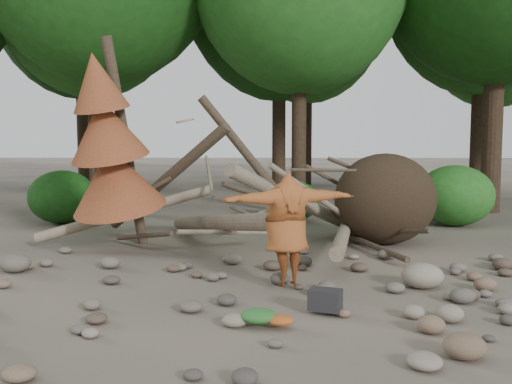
{
  "coord_description": "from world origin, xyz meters",
  "views": [
    {
      "loc": [
        0.04,
        -8.02,
        2.3
      ],
      "look_at": [
        -0.14,
        1.5,
        1.4
      ],
      "focal_mm": 40.0,
      "sensor_mm": 36.0,
      "label": 1
    }
  ],
  "objects": [
    {
      "name": "ground",
      "position": [
        0.0,
        0.0,
        0.0
      ],
      "size": [
        120.0,
        120.0,
        0.0
      ],
      "primitive_type": "plane",
      "color": "#514C44",
      "rests_on": "ground"
    },
    {
      "name": "bush_right",
      "position": [
        5.0,
        7.0,
        0.8
      ],
      "size": [
        2.0,
        2.0,
        1.6
      ],
      "primitive_type": "ellipsoid",
      "color": "#2A7123",
      "rests_on": "ground"
    },
    {
      "name": "bush_left",
      "position": [
        -5.5,
        7.2,
        0.72
      ],
      "size": [
        1.8,
        1.8,
        1.44
      ],
      "primitive_type": "ellipsoid",
      "color": "#184B14",
      "rests_on": "ground"
    },
    {
      "name": "deadfall_pile",
      "position": [
        2.02,
        4.24,
        0.95
      ],
      "size": [
        8.55,
        5.24,
        3.3
      ],
      "color": "#332619",
      "rests_on": "ground"
    },
    {
      "name": "cloth_orange",
      "position": [
        0.2,
        -1.31,
        0.06
      ],
      "size": [
        0.33,
        0.27,
        0.12
      ],
      "primitive_type": "ellipsoid",
      "color": "#AC4F1D",
      "rests_on": "ground"
    },
    {
      "name": "cloth_green",
      "position": [
        -0.06,
        -1.24,
        0.09
      ],
      "size": [
        0.46,
        0.38,
        0.17
      ],
      "primitive_type": "ellipsoid",
      "color": "#2A6628",
      "rests_on": "ground"
    },
    {
      "name": "boulder_front_right",
      "position": [
        2.1,
        -2.22,
        0.14
      ],
      "size": [
        0.46,
        0.41,
        0.27
      ],
      "primitive_type": "ellipsoid",
      "color": "brown",
      "rests_on": "ground"
    },
    {
      "name": "boulder_mid_right",
      "position": [
        2.44,
        0.63,
        0.19
      ],
      "size": [
        0.64,
        0.58,
        0.39
      ],
      "primitive_type": "ellipsoid",
      "color": "gray",
      "rests_on": "ground"
    },
    {
      "name": "boulder_mid_left",
      "position": [
        -4.29,
        1.54,
        0.16
      ],
      "size": [
        0.54,
        0.48,
        0.32
      ],
      "primitive_type": "ellipsoid",
      "color": "#635C54",
      "rests_on": "ground"
    },
    {
      "name": "dead_conifer",
      "position": [
        -3.12,
        3.37,
        2.11
      ],
      "size": [
        2.06,
        2.16,
        4.35
      ],
      "color": "#4C3F30",
      "rests_on": "ground"
    },
    {
      "name": "frisbee_thrower",
      "position": [
        0.34,
        0.48,
        0.94
      ],
      "size": [
        2.78,
        1.2,
        2.53
      ],
      "color": "#954C21",
      "rests_on": "ground"
    },
    {
      "name": "bush_mid",
      "position": [
        0.8,
        7.8,
        0.56
      ],
      "size": [
        1.4,
        1.4,
        1.12
      ],
      "primitive_type": "ellipsoid",
      "color": "#215F1B",
      "rests_on": "ground"
    },
    {
      "name": "backpack",
      "position": [
        0.81,
        -0.72,
        0.14
      ],
      "size": [
        0.48,
        0.4,
        0.27
      ],
      "primitive_type": "cube",
      "rotation": [
        0.0,
        0.0,
        -0.37
      ],
      "color": "black",
      "rests_on": "ground"
    }
  ]
}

